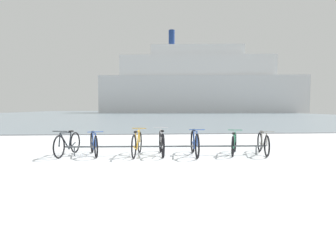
{
  "coord_description": "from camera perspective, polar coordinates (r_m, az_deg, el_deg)",
  "views": [
    {
      "loc": [
        0.32,
        -5.97,
        1.49
      ],
      "look_at": [
        1.13,
        4.76,
        0.8
      ],
      "focal_mm": 30.67,
      "sensor_mm": 36.0,
      "label": 1
    }
  ],
  "objects": [
    {
      "name": "ground",
      "position": [
        59.89,
        -4.64,
        2.22
      ],
      "size": [
        80.0,
        132.0,
        0.08
      ],
      "color": "silver"
    },
    {
      "name": "bike_rack",
      "position": [
        8.95,
        -0.32,
        -4.12
      ],
      "size": [
        6.3,
        0.28,
        0.31
      ],
      "color": "#4C5156",
      "rests_on": "ground"
    },
    {
      "name": "bicycle_0",
      "position": [
        9.44,
        -19.33,
        -3.37
      ],
      "size": [
        0.51,
        1.73,
        0.8
      ],
      "color": "black",
      "rests_on": "ground"
    },
    {
      "name": "bicycle_1",
      "position": [
        9.25,
        -14.51,
        -3.48
      ],
      "size": [
        0.62,
        1.65,
        0.78
      ],
      "color": "black",
      "rests_on": "ground"
    },
    {
      "name": "bicycle_2",
      "position": [
        8.91,
        -6.19,
        -3.5
      ],
      "size": [
        0.46,
        1.79,
        0.83
      ],
      "color": "black",
      "rests_on": "ground"
    },
    {
      "name": "bicycle_3",
      "position": [
        9.01,
        -1.27,
        -3.37
      ],
      "size": [
        0.46,
        1.77,
        0.85
      ],
      "color": "black",
      "rests_on": "ground"
    },
    {
      "name": "bicycle_4",
      "position": [
        8.93,
        5.34,
        -3.44
      ],
      "size": [
        0.46,
        1.77,
        0.85
      ],
      "color": "black",
      "rests_on": "ground"
    },
    {
      "name": "bicycle_5",
      "position": [
        9.4,
        13.0,
        -3.42
      ],
      "size": [
        0.71,
        1.58,
        0.75
      ],
      "color": "black",
      "rests_on": "ground"
    },
    {
      "name": "bicycle_6",
      "position": [
        9.68,
        18.38,
        -3.28
      ],
      "size": [
        0.49,
        1.68,
        0.77
      ],
      "color": "black",
      "rests_on": "ground"
    },
    {
      "name": "ferry_ship",
      "position": [
        82.4,
        6.37,
        8.04
      ],
      "size": [
        57.19,
        15.54,
        23.18
      ],
      "color": "silver",
      "rests_on": "ground"
    }
  ]
}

